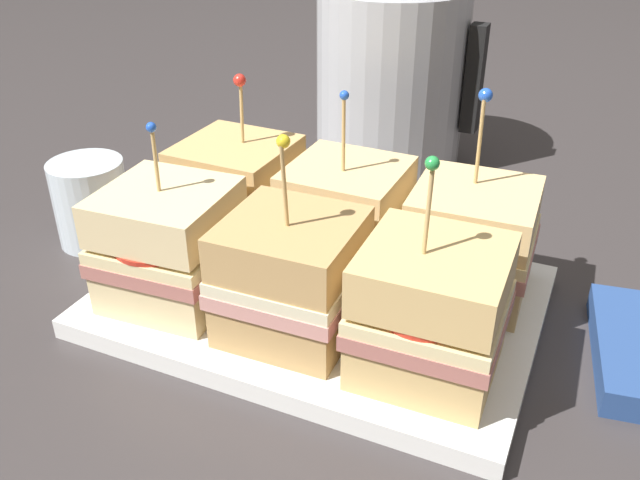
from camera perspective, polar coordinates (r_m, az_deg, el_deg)
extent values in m
plane|color=#383333|center=(0.62, 0.00, -5.81)|extent=(6.00, 6.00, 0.00)
cube|color=white|center=(0.62, 0.00, -5.43)|extent=(0.38, 0.26, 0.01)
cube|color=white|center=(0.61, 0.00, -4.74)|extent=(0.38, 0.26, 0.01)
cube|color=beige|center=(0.61, -12.22, -3.08)|extent=(0.11, 0.11, 0.04)
cube|color=#B26B60|center=(0.60, -12.47, -1.03)|extent=(0.11, 0.11, 0.01)
cube|color=beige|center=(0.59, -12.60, -0.06)|extent=(0.11, 0.11, 0.01)
cylinder|color=red|center=(0.58, -13.69, -0.24)|extent=(0.07, 0.07, 0.00)
cube|color=beige|center=(0.58, -12.90, 2.36)|extent=(0.11, 0.11, 0.04)
cylinder|color=tan|center=(0.56, -13.64, 6.18)|extent=(0.00, 0.00, 0.07)
sphere|color=blue|center=(0.55, -14.03, 9.20)|extent=(0.01, 0.01, 0.01)
cube|color=tan|center=(0.56, -2.43, -5.74)|extent=(0.10, 0.10, 0.04)
cube|color=tan|center=(0.55, -2.49, -3.57)|extent=(0.11, 0.11, 0.01)
cube|color=beige|center=(0.54, -2.52, -2.53)|extent=(0.11, 0.11, 0.01)
cube|color=tan|center=(0.53, -2.58, -0.30)|extent=(0.10, 0.10, 0.04)
cylinder|color=tan|center=(0.50, -2.54, 4.07)|extent=(0.00, 0.01, 0.08)
sphere|color=yellow|center=(0.48, -2.64, 8.22)|extent=(0.01, 0.01, 0.01)
cube|color=tan|center=(0.53, 9.03, -8.85)|extent=(0.10, 0.10, 0.04)
cube|color=#B26B60|center=(0.51, 9.26, -6.63)|extent=(0.11, 0.11, 0.01)
cube|color=beige|center=(0.50, 9.36, -5.55)|extent=(0.11, 0.11, 0.01)
cylinder|color=red|center=(0.49, 8.85, -5.98)|extent=(0.07, 0.07, 0.00)
cube|color=#E0B771|center=(0.49, 9.63, -2.85)|extent=(0.10, 0.10, 0.04)
cylinder|color=tan|center=(0.46, 9.06, 2.10)|extent=(0.00, 0.01, 0.08)
sphere|color=green|center=(0.45, 9.44, 6.40)|extent=(0.01, 0.01, 0.01)
cube|color=tan|center=(0.69, -6.79, 1.54)|extent=(0.10, 0.10, 0.04)
cube|color=tan|center=(0.68, -6.92, 3.42)|extent=(0.11, 0.11, 0.01)
cube|color=beige|center=(0.67, -6.98, 4.31)|extent=(0.11, 0.11, 0.01)
cylinder|color=red|center=(0.66, -7.80, 4.27)|extent=(0.07, 0.07, 0.00)
cube|color=tan|center=(0.66, -7.13, 6.51)|extent=(0.10, 0.10, 0.04)
cylinder|color=tan|center=(0.65, -6.61, 10.33)|extent=(0.00, 0.01, 0.07)
sphere|color=red|center=(0.64, -6.79, 13.23)|extent=(0.01, 0.01, 0.01)
cube|color=#DBB77A|center=(0.65, 2.32, -0.38)|extent=(0.10, 0.10, 0.04)
cube|color=#B26B60|center=(0.63, 2.36, 1.60)|extent=(0.11, 0.11, 0.01)
cube|color=beige|center=(0.63, 2.39, 2.54)|extent=(0.11, 0.11, 0.01)
cube|color=#E8C281|center=(0.62, 2.43, 4.53)|extent=(0.10, 0.10, 0.04)
cylinder|color=tan|center=(0.59, 1.55, 8.57)|extent=(0.00, 0.01, 0.08)
sphere|color=blue|center=(0.58, 1.60, 12.15)|extent=(0.01, 0.01, 0.01)
cube|color=#DBB77A|center=(0.62, 12.28, -2.55)|extent=(0.11, 0.11, 0.04)
cube|color=tan|center=(0.61, 12.53, -0.53)|extent=(0.11, 0.11, 0.01)
cube|color=beige|center=(0.60, 12.65, 0.43)|extent=(0.11, 0.11, 0.01)
cube|color=#E8C281|center=(0.59, 12.91, 2.48)|extent=(0.11, 0.11, 0.04)
cylinder|color=tan|center=(0.58, 13.26, 7.71)|extent=(0.00, 0.01, 0.09)
sphere|color=blue|center=(0.56, 13.77, 11.76)|extent=(0.01, 0.01, 0.01)
cylinder|color=#B7BABF|center=(0.90, 5.97, 13.45)|extent=(0.19, 0.19, 0.22)
cube|color=black|center=(0.87, 12.85, 13.07)|extent=(0.02, 0.02, 0.13)
cylinder|color=silver|center=(0.75, -18.70, 3.04)|extent=(0.08, 0.08, 0.09)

